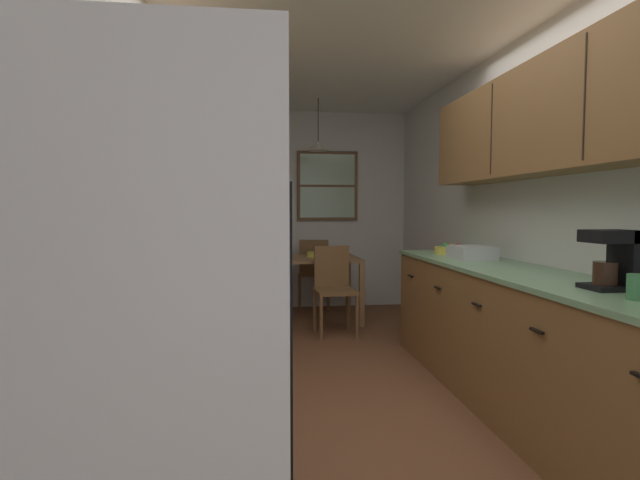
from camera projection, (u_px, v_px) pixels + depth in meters
The scene contains 25 objects.
ground_plane at pixel (340, 371), 3.86m from camera, with size 12.00×12.00×0.00m, color brown.
wall_left at pixel (161, 210), 3.61m from camera, with size 0.10×9.00×2.55m, color silver.
wall_right at pixel (504, 210), 3.95m from camera, with size 0.10×9.00×2.55m, color silver.
wall_back at pixel (307, 210), 6.40m from camera, with size 4.40×0.10×2.55m, color silver.
ceiling_slab at pixel (341, 37), 3.69m from camera, with size 4.40×9.00×0.08m, color white.
refrigerator at pixel (162, 345), 1.49m from camera, with size 0.77×0.79×1.73m.
stove_range at pixel (180, 388), 2.21m from camera, with size 0.66×0.58×1.10m.
microwave_over_range at pixel (148, 113), 2.12m from camera, with size 0.39×0.57×0.34m.
counter_left at pixel (207, 327), 3.44m from camera, with size 0.64×1.90×0.90m.
upper_cabinets_left at pixel (182, 124), 3.28m from camera, with size 0.33×1.98×0.63m.
counter_right at pixel (523, 343), 3.03m from camera, with size 0.64×3.27×0.90m.
upper_cabinets_right at pixel (556, 116), 2.91m from camera, with size 0.33×2.95×0.68m.
dining_table at pixel (318, 267), 5.64m from camera, with size 0.91×0.86×0.73m.
dining_chair_near at pixel (334, 285), 5.02m from camera, with size 0.42×0.42×0.90m.
dining_chair_far at pixel (314, 270), 6.28m from camera, with size 0.45×0.45×0.90m.
pendant_light at pixel (318, 146), 5.55m from camera, with size 0.25×0.25×0.59m.
back_window at pixel (327, 186), 6.34m from camera, with size 0.80×0.05×0.90m.
trash_bin at pixel (252, 308), 4.78m from camera, with size 0.28×0.28×0.63m, color #3F3F42.
storage_canister at pixel (193, 260), 2.72m from camera, with size 0.10×0.10×0.20m.
dish_towel at pixel (258, 368), 2.40m from camera, with size 0.02×0.16×0.24m, color white.
coffee_maker at pixel (615, 258), 2.31m from camera, with size 0.22×0.18×0.28m.
mug_by_coffeemaker at pixel (637, 287), 2.05m from camera, with size 0.11×0.08×0.11m.
fruit_bowl at pixel (451, 250), 4.18m from camera, with size 0.28×0.28×0.09m.
dish_rack at pixel (472, 253), 3.76m from camera, with size 0.28×0.34×0.10m, color silver.
table_serving_bowl at pixel (314, 254), 5.63m from camera, with size 0.17×0.17×0.06m, color #E0D14C.
Camera 1 is at (-0.63, -2.73, 1.28)m, focal length 27.31 mm.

